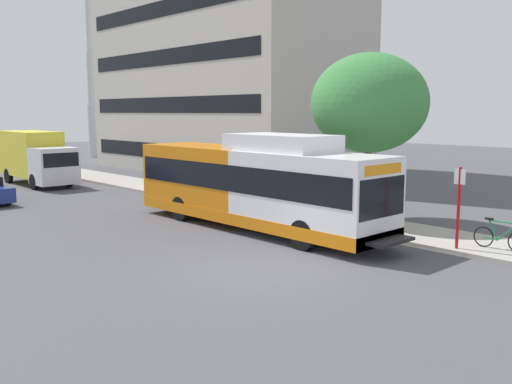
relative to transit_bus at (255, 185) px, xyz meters
name	(u,v)px	position (x,y,z in m)	size (l,w,h in m)	color
ground_plane	(120,227)	(-3.63, 3.84, -1.70)	(120.00, 120.00, 0.00)	#4C4C51
sidewalk_curb	(282,210)	(3.37, 1.84, -1.63)	(3.00, 56.00, 0.14)	#A8A399
transit_bus	(255,185)	(0.00, 0.00, 0.00)	(2.58, 12.25, 3.65)	white
bus_stop_sign_pole	(459,202)	(2.20, -7.06, -0.05)	(0.10, 0.36, 2.60)	red
bicycle_parked	(501,237)	(3.02, -8.10, -1.14)	(0.52, 1.76, 1.02)	black
street_tree_near_stop	(369,103)	(4.46, -1.92, 3.09)	(4.69, 4.69, 6.65)	#4C3823
box_truck_background	(36,156)	(-0.94, 18.77, 0.04)	(2.32, 7.01, 3.25)	silver
lattice_comm_tower	(92,81)	(11.52, 35.73, 5.68)	(1.10, 1.10, 22.74)	#B7B7BC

